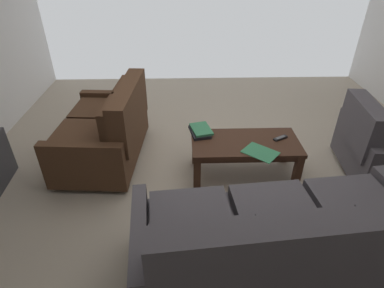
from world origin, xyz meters
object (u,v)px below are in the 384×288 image
tv_remote (280,138)px  loose_magazine (260,152)px  sofa_main (282,243)px  loveseat_near (108,130)px  coffee_table (245,147)px  book_stack (200,131)px

tv_remote → loose_magazine: 0.35m
sofa_main → tv_remote: sofa_main is taller
loveseat_near → loose_magazine: 1.66m
coffee_table → book_stack: (0.45, -0.18, 0.09)m
sofa_main → tv_remote: size_ratio=12.97×
loveseat_near → loose_magazine: loveseat_near is taller
sofa_main → coffee_table: sofa_main is taller
loose_magazine → coffee_table: bearing=-111.9°
loveseat_near → loose_magazine: (-1.56, 0.55, 0.05)m
sofa_main → book_stack: bearing=-70.8°
loveseat_near → tv_remote: bearing=170.3°
sofa_main → coffee_table: (0.04, -1.23, -0.02)m
tv_remote → book_stack: bearing=-10.0°
tv_remote → coffee_table: bearing=6.2°
sofa_main → loveseat_near: size_ratio=1.55×
loveseat_near → sofa_main: bearing=133.5°
loveseat_near → coffee_table: loveseat_near is taller
book_stack → tv_remote: (-0.81, 0.14, -0.02)m
loveseat_near → book_stack: (-1.01, 0.17, 0.07)m
sofa_main → book_stack: (0.49, -1.41, 0.08)m
sofa_main → loveseat_near: 2.18m
book_stack → tv_remote: book_stack is taller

